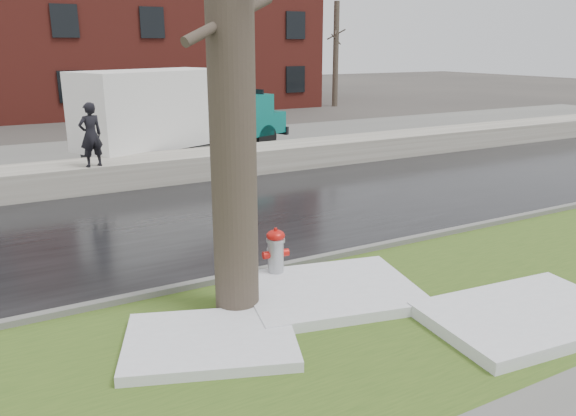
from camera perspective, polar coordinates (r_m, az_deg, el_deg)
ground at (r=9.28m, az=3.96°, el=-8.13°), size 120.00×120.00×0.00m
verge at (r=8.36m, az=8.68°, el=-11.03°), size 60.00×4.50×0.04m
road at (r=13.04m, az=-6.78°, el=-0.88°), size 60.00×7.00×0.03m
parking_lot at (r=20.96m, az=-15.68°, el=5.12°), size 60.00×9.00×0.03m
curb at (r=10.04m, az=0.87°, el=-5.73°), size 60.00×0.15×0.14m
snowbank at (r=16.80m, az=-12.28°, el=3.99°), size 60.00×1.60×0.75m
brick_building at (r=37.69m, az=-19.62°, el=17.08°), size 26.00×12.00×10.00m
bg_tree_right at (r=37.31m, az=4.88°, el=15.37°), size 1.40×1.62×6.50m
fire_hydrant at (r=9.27m, az=-1.26°, el=-4.57°), size 0.45×0.40×0.92m
tree at (r=7.62m, az=-5.92°, el=17.93°), size 1.56×1.79×7.98m
box_truck at (r=19.43m, az=-11.24°, el=9.41°), size 9.14×4.83×3.08m
worker at (r=15.55m, az=-19.41°, el=7.03°), size 0.69×0.54×1.68m
snow_patch_near at (r=8.89m, az=4.34°, el=-8.43°), size 2.97×2.51×0.16m
snow_patch_far at (r=7.58m, az=-7.90°, el=-13.24°), size 2.62×2.26×0.14m
snow_patch_side at (r=8.77m, az=23.01°, el=-10.05°), size 2.95×2.05×0.18m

